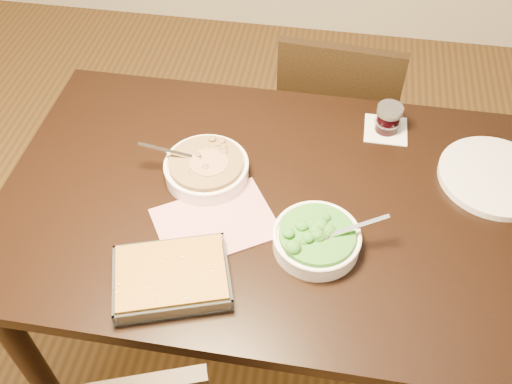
{
  "coord_description": "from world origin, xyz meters",
  "views": [
    {
      "loc": [
        0.14,
        -0.97,
        1.88
      ],
      "look_at": [
        -0.02,
        -0.03,
        0.8
      ],
      "focal_mm": 40.0,
      "sensor_mm": 36.0,
      "label": 1
    }
  ],
  "objects": [
    {
      "name": "ground",
      "position": [
        0.0,
        0.0,
        0.0
      ],
      "size": [
        4.0,
        4.0,
        0.0
      ],
      "primitive_type": "plane",
      "color": "#4E3416",
      "rests_on": "ground"
    },
    {
      "name": "table",
      "position": [
        0.0,
        0.0,
        0.65
      ],
      "size": [
        1.4,
        0.9,
        0.75
      ],
      "color": "black",
      "rests_on": "ground"
    },
    {
      "name": "magazine_a",
      "position": [
        -0.11,
        -0.11,
        0.75
      ],
      "size": [
        0.36,
        0.33,
        0.01
      ],
      "primitive_type": "cube",
      "rotation": [
        0.0,
        0.0,
        0.57
      ],
      "color": "#9D2C4B",
      "rests_on": "table"
    },
    {
      "name": "coaster",
      "position": [
        0.31,
        0.32,
        0.75
      ],
      "size": [
        0.12,
        0.12,
        0.0
      ],
      "primitive_type": "cube",
      "color": "white",
      "rests_on": "table"
    },
    {
      "name": "stew_bowl",
      "position": [
        -0.17,
        0.05,
        0.78
      ],
      "size": [
        0.25,
        0.23,
        0.09
      ],
      "color": "white",
      "rests_on": "table"
    },
    {
      "name": "broccoli_bowl",
      "position": [
        0.15,
        -0.13,
        0.78
      ],
      "size": [
        0.24,
        0.21,
        0.08
      ],
      "color": "white",
      "rests_on": "table"
    },
    {
      "name": "baking_dish",
      "position": [
        -0.17,
        -0.3,
        0.77
      ],
      "size": [
        0.31,
        0.27,
        0.05
      ],
      "rotation": [
        0.0,
        0.0,
        0.32
      ],
      "color": "silver",
      "rests_on": "table"
    },
    {
      "name": "wine_tumbler",
      "position": [
        0.31,
        0.32,
        0.8
      ],
      "size": [
        0.07,
        0.07,
        0.08
      ],
      "color": "black",
      "rests_on": "coaster"
    },
    {
      "name": "dinner_plate",
      "position": [
        0.6,
        0.17,
        0.76
      ],
      "size": [
        0.3,
        0.3,
        0.02
      ],
      "primitive_type": "cylinder",
      "color": "white",
      "rests_on": "table"
    },
    {
      "name": "chair_far",
      "position": [
        0.17,
        0.66,
        0.48
      ],
      "size": [
        0.43,
        0.43,
        0.86
      ],
      "rotation": [
        0.0,
        0.0,
        3.07
      ],
      "color": "black",
      "rests_on": "ground"
    }
  ]
}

